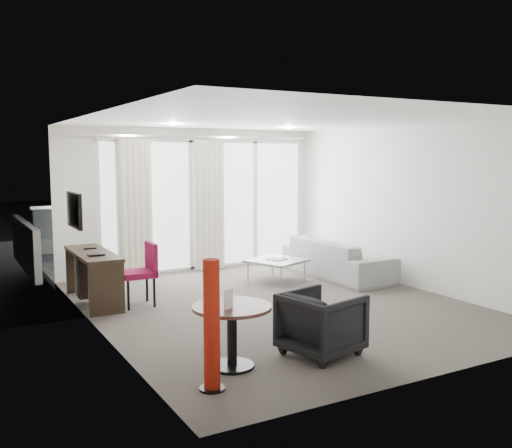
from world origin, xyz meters
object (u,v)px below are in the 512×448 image
desk_chair (138,275)px  rattan_chair_a (223,234)px  tub_armchair (321,323)px  coffee_table (276,270)px  round_table (232,337)px  rattan_chair_b (228,232)px  red_lamp (212,325)px  sofa (337,258)px  desk (93,278)px

desk_chair → rattan_chair_a: bearing=50.6°
tub_armchair → coffee_table: (1.43, 3.29, -0.15)m
round_table → rattan_chair_a: 6.66m
rattan_chair_b → rattan_chair_a: bearing=-139.1°
red_lamp → rattan_chair_a: 7.20m
coffee_table → rattan_chair_a: rattan_chair_a is taller
tub_armchair → sofa: tub_armchair is taller
desk_chair → sofa: bearing=5.7°
desk_chair → rattan_chair_a: 4.38m
desk_chair → rattan_chair_a: size_ratio=1.05×
desk_chair → red_lamp: (-0.31, -3.17, 0.15)m
round_table → coffee_table: round_table is taller
desk_chair → red_lamp: size_ratio=0.75×
tub_armchair → rattan_chair_b: 6.85m
desk_chair → red_lamp: bearing=-93.3°
tub_armchair → coffee_table: size_ratio=0.90×
desk_chair → sofa: 3.67m
desk → rattan_chair_a: rattan_chair_a is taller
rattan_chair_a → rattan_chair_b: (0.30, 0.36, -0.00)m
desk_chair → sofa: size_ratio=0.40×
round_table → tub_armchair: size_ratio=1.06×
round_table → rattan_chair_b: (3.13, 6.39, 0.10)m
desk → round_table: (0.60, -3.23, -0.05)m
red_lamp → rattan_chair_a: size_ratio=1.41×
rattan_chair_a → sofa: bearing=-95.4°
desk_chair → rattan_chair_a: desk_chair is taller
desk → red_lamp: bearing=-86.9°
sofa → rattan_chair_a: size_ratio=2.64×
desk → round_table: 3.29m
rattan_chair_a → tub_armchair: bearing=-125.7°
round_table → red_lamp: bearing=-135.2°
sofa → rattan_chair_a: 3.14m
round_table → rattan_chair_b: 7.11m
coffee_table → tub_armchair: bearing=-113.6°
round_table → rattan_chair_a: bearing=64.9°
desk → rattan_chair_b: 4.88m
desk_chair → tub_armchair: 3.10m
rattan_chair_a → rattan_chair_b: rattan_chair_a is taller
desk → sofa: size_ratio=0.70×
rattan_chair_b → desk_chair: bearing=-140.3°
rattan_chair_b → red_lamp: bearing=-126.1°
tub_armchair → coffee_table: tub_armchair is taller
sofa → rattan_chair_a: rattan_chair_a is taller
desk → tub_armchair: (1.60, -3.36, -0.03)m
desk → rattan_chair_b: rattan_chair_b is taller
round_table → rattan_chair_b: size_ratio=0.94×
round_table → rattan_chair_b: bearing=63.9°
sofa → desk: bearing=86.6°
desk_chair → tub_armchair: (1.09, -2.90, -0.11)m
rattan_chair_a → rattan_chair_b: 0.47m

